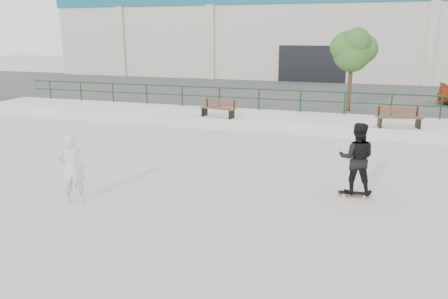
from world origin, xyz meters
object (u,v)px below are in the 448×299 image
(tree, at_px, (353,49))
(standing_skater, at_px, (357,158))
(bench_left, at_px, (219,108))
(seated_skater, at_px, (72,169))
(skateboard, at_px, (354,193))
(bench_right, at_px, (399,117))

(tree, relative_size, standing_skater, 2.08)
(bench_left, height_order, seated_skater, seated_skater)
(skateboard, bearing_deg, bench_left, 123.85)
(skateboard, bearing_deg, bench_right, 71.08)
(standing_skater, height_order, seated_skater, standing_skater)
(bench_left, distance_m, seated_skater, 9.50)
(bench_right, bearing_deg, bench_left, 168.03)
(bench_left, height_order, bench_right, bench_right)
(bench_left, height_order, tree, tree)
(seated_skater, bearing_deg, standing_skater, 170.51)
(skateboard, bearing_deg, seated_skater, -166.06)
(bench_left, xyz_separation_m, seated_skater, (-0.71, -9.48, -0.00))
(bench_right, xyz_separation_m, seated_skater, (-8.16, -9.48, -0.02))
(bench_right, bearing_deg, tree, 108.73)
(bench_left, distance_m, tree, 6.88)
(standing_skater, bearing_deg, skateboard, 152.45)
(skateboard, xyz_separation_m, seated_skater, (-6.69, -2.55, 0.81))
(tree, height_order, standing_skater, tree)
(bench_left, xyz_separation_m, bench_right, (7.45, 0.00, 0.02))
(standing_skater, bearing_deg, seated_skater, 19.90)
(standing_skater, xyz_separation_m, seated_skater, (-6.69, -2.55, -0.14))
(tree, xyz_separation_m, seated_skater, (-6.16, -12.84, -2.51))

